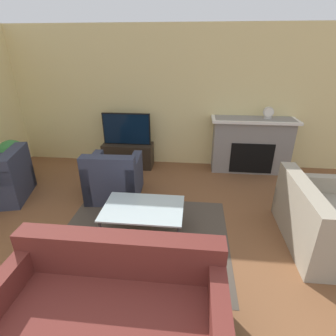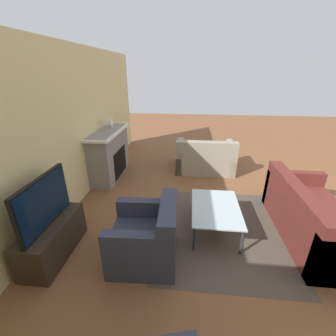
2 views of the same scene
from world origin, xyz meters
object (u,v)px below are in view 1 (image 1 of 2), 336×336
(potted_plant, at_px, (13,157))
(mantel_clock, at_px, (268,113))
(tv, at_px, (127,129))
(armchair_by_window, at_px, (0,182))
(couch_sectional, at_px, (112,312))
(armchair_accent, at_px, (114,180))
(couch_loveseat, at_px, (324,224))
(coffee_table, at_px, (143,210))

(potted_plant, height_order, mantel_clock, mantel_clock)
(tv, height_order, armchair_by_window, tv)
(mantel_clock, bearing_deg, couch_sectional, -118.70)
(couch_sectional, bearing_deg, armchair_accent, 106.10)
(couch_sectional, bearing_deg, mantel_clock, 61.30)
(tv, relative_size, mantel_clock, 4.35)
(tv, bearing_deg, couch_loveseat, -35.05)
(couch_sectional, height_order, couch_loveseat, same)
(armchair_by_window, relative_size, coffee_table, 1.02)
(potted_plant, relative_size, mantel_clock, 3.64)
(potted_plant, xyz_separation_m, mantel_clock, (4.60, 0.96, 0.69))
(armchair_by_window, height_order, mantel_clock, mantel_clock)
(armchair_by_window, height_order, potted_plant, armchair_by_window)
(armchair_accent, xyz_separation_m, potted_plant, (-1.96, 0.34, 0.19))
(tv, bearing_deg, armchair_accent, -86.99)
(armchair_accent, relative_size, mantel_clock, 3.91)
(couch_loveseat, bearing_deg, armchair_accent, 73.45)
(armchair_accent, bearing_deg, potted_plant, -12.42)
(couch_sectional, bearing_deg, coffee_table, 90.16)
(couch_loveseat, height_order, mantel_clock, mantel_clock)
(couch_sectional, relative_size, mantel_clock, 8.37)
(tv, relative_size, couch_sectional, 0.52)
(tv, distance_m, armchair_by_window, 2.36)
(armchair_accent, height_order, mantel_clock, mantel_clock)
(couch_loveseat, height_order, armchair_accent, same)
(couch_loveseat, relative_size, armchair_by_window, 1.30)
(tv, relative_size, armchair_by_window, 0.90)
(potted_plant, bearing_deg, tv, 25.30)
(armchair_by_window, height_order, armchair_accent, same)
(couch_loveseat, distance_m, potted_plant, 5.05)
(couch_sectional, distance_m, potted_plant, 3.73)
(couch_loveseat, xyz_separation_m, armchair_by_window, (-4.77, 0.62, 0.01))
(armchair_accent, bearing_deg, couch_sectional, 103.55)
(tv, relative_size, couch_loveseat, 0.70)
(armchair_accent, relative_size, coffee_table, 0.83)
(armchair_by_window, bearing_deg, armchair_accent, 83.35)
(couch_sectional, xyz_separation_m, mantel_clock, (1.98, 3.61, 0.90))
(couch_sectional, xyz_separation_m, armchair_by_window, (-2.49, 2.06, 0.01))
(couch_sectional, distance_m, armchair_by_window, 3.23)
(tv, height_order, potted_plant, tv)
(armchair_accent, distance_m, potted_plant, 1.99)
(potted_plant, bearing_deg, coffee_table, -25.63)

